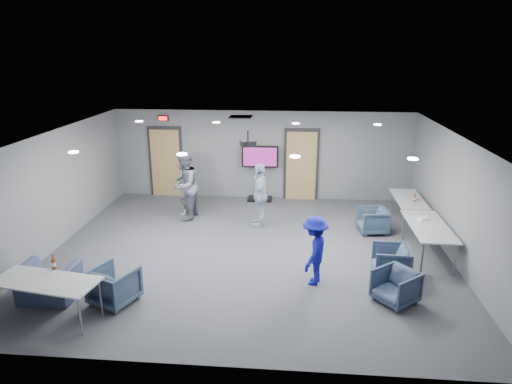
# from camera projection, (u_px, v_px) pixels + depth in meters

# --- Properties ---
(floor) EXTENTS (9.00, 9.00, 0.00)m
(floor) POSITION_uv_depth(u_px,v_px,m) (249.00, 251.00, 10.52)
(floor) COLOR #37393E
(floor) RESTS_ON ground
(ceiling) EXTENTS (9.00, 9.00, 0.00)m
(ceiling) POSITION_uv_depth(u_px,v_px,m) (248.00, 136.00, 9.70)
(ceiling) COLOR white
(ceiling) RESTS_ON wall_back
(wall_back) EXTENTS (9.00, 0.02, 2.70)m
(wall_back) POSITION_uv_depth(u_px,v_px,m) (262.00, 155.00, 13.91)
(wall_back) COLOR slate
(wall_back) RESTS_ON floor
(wall_front) EXTENTS (9.00, 0.02, 2.70)m
(wall_front) POSITION_uv_depth(u_px,v_px,m) (219.00, 285.00, 6.32)
(wall_front) COLOR slate
(wall_front) RESTS_ON floor
(wall_left) EXTENTS (0.02, 8.00, 2.70)m
(wall_left) POSITION_uv_depth(u_px,v_px,m) (54.00, 191.00, 10.48)
(wall_left) COLOR slate
(wall_left) RESTS_ON floor
(wall_right) EXTENTS (0.02, 8.00, 2.70)m
(wall_right) POSITION_uv_depth(u_px,v_px,m) (458.00, 201.00, 9.74)
(wall_right) COLOR slate
(wall_right) RESTS_ON floor
(door_left) EXTENTS (1.06, 0.17, 2.24)m
(door_left) POSITION_uv_depth(u_px,v_px,m) (166.00, 162.00, 14.20)
(door_left) COLOR black
(door_left) RESTS_ON wall_back
(door_right) EXTENTS (1.06, 0.17, 2.24)m
(door_right) POSITION_uv_depth(u_px,v_px,m) (301.00, 165.00, 13.85)
(door_right) COLOR black
(door_right) RESTS_ON wall_back
(exit_sign) EXTENTS (0.32, 0.08, 0.16)m
(exit_sign) POSITION_uv_depth(u_px,v_px,m) (163.00, 118.00, 13.76)
(exit_sign) COLOR black
(exit_sign) RESTS_ON wall_back
(hvac_diffuser) EXTENTS (0.60, 0.60, 0.03)m
(hvac_diffuser) POSITION_uv_depth(u_px,v_px,m) (241.00, 117.00, 12.41)
(hvac_diffuser) COLOR black
(hvac_diffuser) RESTS_ON ceiling
(downlights) EXTENTS (6.18, 3.78, 0.02)m
(downlights) POSITION_uv_depth(u_px,v_px,m) (248.00, 136.00, 9.71)
(downlights) COLOR white
(downlights) RESTS_ON ceiling
(person_a) EXTENTS (0.44, 0.67, 1.80)m
(person_a) POSITION_uv_depth(u_px,v_px,m) (184.00, 183.00, 12.64)
(person_a) COLOR gray
(person_a) RESTS_ON floor
(person_b) EXTENTS (0.82, 1.00, 1.90)m
(person_b) POSITION_uv_depth(u_px,v_px,m) (185.00, 186.00, 12.24)
(person_b) COLOR slate
(person_b) RESTS_ON floor
(person_c) EXTENTS (0.44, 1.00, 1.69)m
(person_c) POSITION_uv_depth(u_px,v_px,m) (260.00, 195.00, 11.80)
(person_c) COLOR #A4BCD4
(person_c) RESTS_ON floor
(person_d) EXTENTS (0.77, 1.02, 1.41)m
(person_d) POSITION_uv_depth(u_px,v_px,m) (314.00, 250.00, 8.91)
(person_d) COLOR navy
(person_d) RESTS_ON floor
(chair_right_a) EXTENTS (0.78, 0.76, 0.63)m
(chair_right_a) POSITION_uv_depth(u_px,v_px,m) (373.00, 221.00, 11.51)
(chair_right_a) COLOR #35485C
(chair_right_a) RESTS_ON floor
(chair_right_b) EXTENTS (0.76, 0.74, 0.66)m
(chair_right_b) POSITION_uv_depth(u_px,v_px,m) (391.00, 262.00, 9.27)
(chair_right_b) COLOR #35445D
(chair_right_b) RESTS_ON floor
(chair_right_c) EXTENTS (0.97, 0.96, 0.63)m
(chair_right_c) POSITION_uv_depth(u_px,v_px,m) (396.00, 287.00, 8.34)
(chair_right_c) COLOR #35445C
(chair_right_c) RESTS_ON floor
(chair_front_a) EXTENTS (0.97, 0.99, 0.69)m
(chair_front_a) POSITION_uv_depth(u_px,v_px,m) (114.00, 285.00, 8.32)
(chair_front_a) COLOR #34445A
(chair_front_a) RESTS_ON floor
(chair_front_b) EXTENTS (1.02, 0.89, 0.66)m
(chair_front_b) POSITION_uv_depth(u_px,v_px,m) (48.00, 283.00, 8.43)
(chair_front_b) COLOR #3B4466
(chair_front_b) RESTS_ON floor
(table_right_a) EXTENTS (0.71, 1.70, 0.73)m
(table_right_a) POSITION_uv_depth(u_px,v_px,m) (409.00, 200.00, 11.91)
(table_right_a) COLOR #A5A7A9
(table_right_a) RESTS_ON floor
(table_right_b) EXTENTS (0.82, 1.97, 0.73)m
(table_right_b) POSITION_uv_depth(u_px,v_px,m) (429.00, 227.00, 10.11)
(table_right_b) COLOR #A5A7A9
(table_right_b) RESTS_ON floor
(table_front_left) EXTENTS (1.91, 1.04, 0.73)m
(table_front_left) POSITION_uv_depth(u_px,v_px,m) (46.00, 283.00, 7.73)
(table_front_left) COLOR #A5A7A9
(table_front_left) RESTS_ON floor
(bottle_front) EXTENTS (0.08, 0.08, 0.30)m
(bottle_front) POSITION_uv_depth(u_px,v_px,m) (54.00, 264.00, 8.06)
(bottle_front) COLOR #5E3510
(bottle_front) RESTS_ON table_front_left
(bottle_right) EXTENTS (0.06, 0.06, 0.24)m
(bottle_right) POSITION_uv_depth(u_px,v_px,m) (415.00, 198.00, 11.63)
(bottle_right) COLOR #5E3510
(bottle_right) RESTS_ON table_right_a
(snack_box) EXTENTS (0.19, 0.14, 0.04)m
(snack_box) POSITION_uv_depth(u_px,v_px,m) (415.00, 199.00, 11.80)
(snack_box) COLOR #E16738
(snack_box) RESTS_ON table_right_a
(wrapper) EXTENTS (0.26, 0.22, 0.05)m
(wrapper) POSITION_uv_depth(u_px,v_px,m) (423.00, 219.00, 10.42)
(wrapper) COLOR white
(wrapper) RESTS_ON table_right_b
(tv_stand) EXTENTS (1.10, 0.53, 1.69)m
(tv_stand) POSITION_uv_depth(u_px,v_px,m) (260.00, 170.00, 13.79)
(tv_stand) COLOR black
(tv_stand) RESTS_ON floor
(projector) EXTENTS (0.41, 0.38, 0.36)m
(projector) POSITION_uv_depth(u_px,v_px,m) (248.00, 143.00, 10.41)
(projector) COLOR black
(projector) RESTS_ON ceiling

